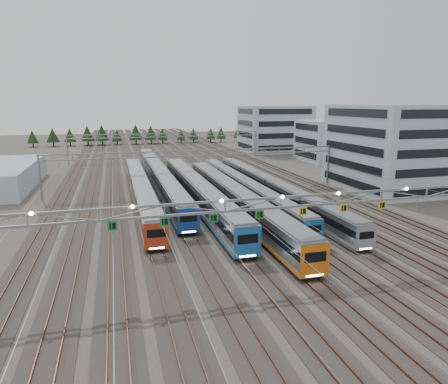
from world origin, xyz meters
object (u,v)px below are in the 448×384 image
object	(u,v)px
train_f	(271,188)
depot_bldg_north	(275,129)
gantry_mid	(197,158)
west_shed	(7,176)
train_a	(140,188)
depot_bldg_mid	(328,141)
depot_bldg_south	(393,147)
train_b	(159,176)
gantry_far	(167,138)
train_e	(244,188)
gantry_near	(281,205)
train_c	(197,191)
train_d	(234,198)

from	to	relation	value
train_f	depot_bldg_north	size ratio (longest dim) A/B	2.56
gantry_mid	west_shed	size ratio (longest dim) A/B	1.88
train_a	depot_bldg_mid	bearing A→B (deg)	32.02
depot_bldg_south	depot_bldg_north	distance (m)	64.81
train_b	depot_bldg_south	world-z (taller)	depot_bldg_south
gantry_mid	gantry_far	xyz separation A→B (m)	(0.00, 45.00, 0.00)
west_shed	depot_bldg_mid	bearing A→B (deg)	12.13
train_b	west_shed	bearing A→B (deg)	166.68
train_e	depot_bldg_north	world-z (taller)	depot_bldg_north
train_a	depot_bldg_south	xyz separation A→B (m)	(48.43, -3.08, 6.08)
depot_bldg_south	depot_bldg_mid	xyz separation A→B (m)	(7.69, 38.17, -2.33)
train_a	gantry_mid	size ratio (longest dim) A/B	0.95
train_e	depot_bldg_north	bearing A→B (deg)	63.40
gantry_near	depot_bldg_north	world-z (taller)	depot_bldg_north
train_e	gantry_near	world-z (taller)	gantry_near
gantry_far	depot_bldg_south	world-z (taller)	depot_bldg_south
train_a	gantry_far	size ratio (longest dim) A/B	0.95
train_e	west_shed	xyz separation A→B (m)	(-42.86, 20.96, 0.48)
train_a	gantry_mid	world-z (taller)	gantry_mid
train_c	train_d	size ratio (longest dim) A/B	1.01
gantry_mid	gantry_far	world-z (taller)	same
train_b	train_c	size ratio (longest dim) A/B	1.24
gantry_mid	depot_bldg_mid	world-z (taller)	depot_bldg_mid
gantry_mid	depot_bldg_north	distance (m)	68.96
train_c	train_e	distance (m)	9.25
train_e	gantry_mid	world-z (taller)	gantry_mid
gantry_far	train_a	bearing A→B (deg)	-102.67
train_e	west_shed	world-z (taller)	west_shed
train_a	gantry_near	xyz separation A→B (m)	(11.20, -35.08, 5.00)
train_d	depot_bldg_north	bearing A→B (deg)	63.29
train_d	depot_bldg_south	xyz separation A→B (m)	(34.93, 8.84, 5.96)
depot_bldg_mid	gantry_far	bearing A→B (deg)	161.58
train_f	depot_bldg_north	world-z (taller)	depot_bldg_north
gantry_far	train_e	bearing A→B (deg)	-82.78
depot_bldg_mid	train_d	bearing A→B (deg)	-132.19
train_a	depot_bldg_mid	world-z (taller)	depot_bldg_mid
depot_bldg_south	depot_bldg_mid	distance (m)	39.01
gantry_mid	gantry_near	bearing A→B (deg)	-90.07
train_c	depot_bldg_north	distance (m)	79.10
train_c	gantry_far	size ratio (longest dim) A/B	0.94
train_c	train_a	bearing A→B (deg)	149.06
gantry_near	depot_bldg_south	bearing A→B (deg)	40.68
train_e	gantry_near	xyz separation A→B (m)	(-6.80, -31.80, 5.19)
train_b	gantry_near	xyz separation A→B (m)	(6.70, -45.81, 4.92)
train_c	gantry_mid	distance (m)	11.44
train_d	depot_bldg_south	size ratio (longest dim) A/B	2.38
depot_bldg_mid	west_shed	world-z (taller)	depot_bldg_mid
depot_bldg_south	west_shed	distance (m)	76.39
train_c	depot_bldg_north	world-z (taller)	depot_bldg_north
train_c	depot_bldg_north	bearing A→B (deg)	58.23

